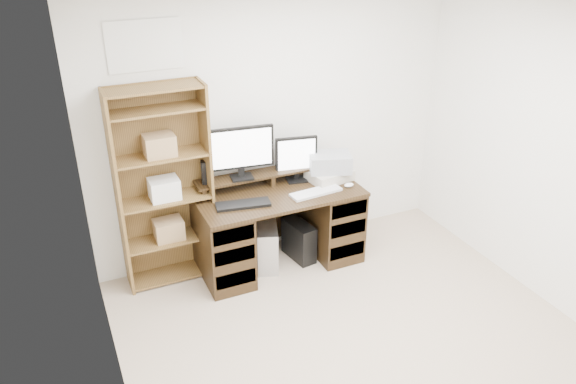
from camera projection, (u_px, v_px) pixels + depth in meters
room at (398, 224)px, 3.55m from camera, size 3.54×4.04×2.54m
desk at (279, 227)px, 5.23m from camera, size 1.50×0.70×0.75m
riser_shelf at (269, 174)px, 5.19m from camera, size 1.40×0.22×0.12m
monitor_wide at (240, 150)px, 4.95m from camera, size 0.60×0.18×0.48m
monitor_small at (296, 157)px, 5.19m from camera, size 0.39×0.18×0.43m
speaker at (206, 172)px, 4.92m from camera, size 0.10×0.10×0.21m
keyboard_black at (243, 204)px, 4.83m from camera, size 0.49×0.24×0.03m
keyboard_white at (316, 192)px, 5.04m from camera, size 0.49×0.19×0.02m
mouse at (349, 185)px, 5.16m from camera, size 0.10×0.07×0.04m
printer at (329, 175)px, 5.28m from camera, size 0.43×0.35×0.10m
basket at (330, 162)px, 5.23m from camera, size 0.45×0.38×0.16m
tower_silver at (267, 245)px, 5.27m from camera, size 0.32×0.46×0.43m
tower_black at (299, 240)px, 5.39m from camera, size 0.22×0.40×0.38m
bookshelf at (163, 186)px, 4.80m from camera, size 0.80×0.30×1.80m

